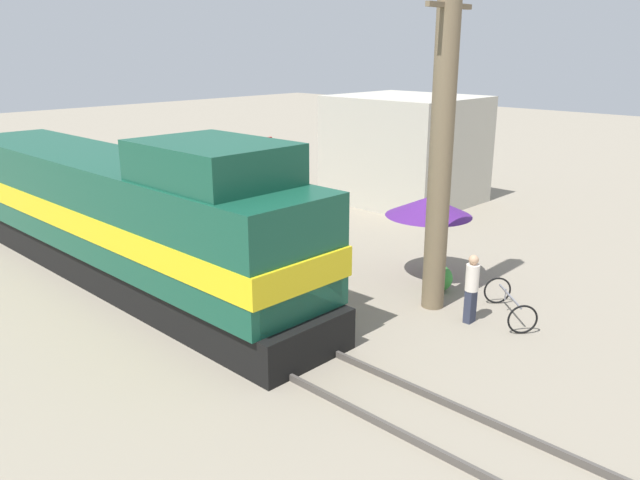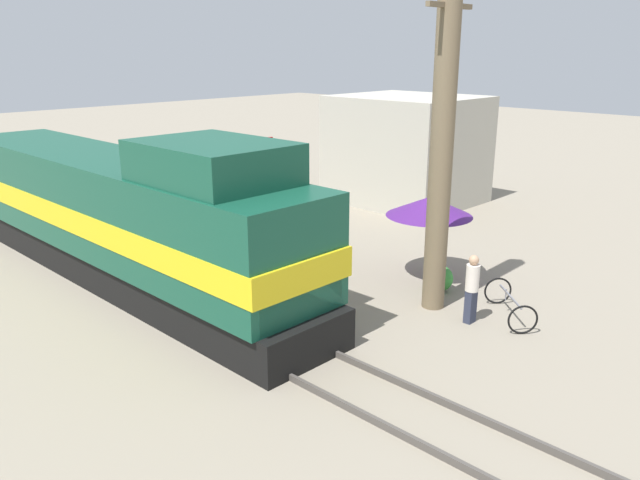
{
  "view_description": "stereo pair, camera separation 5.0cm",
  "coord_description": "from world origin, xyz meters",
  "px_view_note": "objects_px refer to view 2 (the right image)",
  "views": [
    {
      "loc": [
        -8.66,
        -11.25,
        6.69
      ],
      "look_at": [
        1.2,
        -1.72,
        2.45
      ],
      "focal_mm": 35.0,
      "sensor_mm": 36.0,
      "label": 1
    },
    {
      "loc": [
        -8.62,
        -11.28,
        6.69
      ],
      "look_at": [
        1.2,
        -1.72,
        2.45
      ],
      "focal_mm": 35.0,
      "sensor_mm": 36.0,
      "label": 2
    }
  ],
  "objects_px": {
    "locomotive": "(124,216)",
    "utility_pole": "(442,145)",
    "billboard_sign": "(246,170)",
    "vendor_umbrella": "(429,206)",
    "bicycle": "(510,304)",
    "person_bystander": "(472,286)"
  },
  "relations": [
    {
      "from": "utility_pole",
      "to": "billboard_sign",
      "type": "distance_m",
      "value": 7.32
    },
    {
      "from": "utility_pole",
      "to": "person_bystander",
      "type": "xyz_separation_m",
      "value": [
        -0.21,
        -1.26,
        -3.38
      ]
    },
    {
      "from": "utility_pole",
      "to": "vendor_umbrella",
      "type": "relative_size",
      "value": 3.41
    },
    {
      "from": "utility_pole",
      "to": "person_bystander",
      "type": "height_order",
      "value": "utility_pole"
    },
    {
      "from": "billboard_sign",
      "to": "locomotive",
      "type": "bearing_deg",
      "value": 171.83
    },
    {
      "from": "utility_pole",
      "to": "vendor_umbrella",
      "type": "height_order",
      "value": "utility_pole"
    },
    {
      "from": "utility_pole",
      "to": "person_bystander",
      "type": "bearing_deg",
      "value": -99.46
    },
    {
      "from": "vendor_umbrella",
      "to": "billboard_sign",
      "type": "xyz_separation_m",
      "value": [
        -2.12,
        5.78,
        0.61
      ]
    },
    {
      "from": "locomotive",
      "to": "utility_pole",
      "type": "bearing_deg",
      "value": -58.95
    },
    {
      "from": "locomotive",
      "to": "vendor_umbrella",
      "type": "distance_m",
      "value": 8.97
    },
    {
      "from": "vendor_umbrella",
      "to": "locomotive",
      "type": "bearing_deg",
      "value": 134.63
    },
    {
      "from": "locomotive",
      "to": "person_bystander",
      "type": "relative_size",
      "value": 9.29
    },
    {
      "from": "billboard_sign",
      "to": "bicycle",
      "type": "bearing_deg",
      "value": -82.29
    },
    {
      "from": "locomotive",
      "to": "vendor_umbrella",
      "type": "xyz_separation_m",
      "value": [
        6.3,
        -6.38,
        0.28
      ]
    },
    {
      "from": "vendor_umbrella",
      "to": "bicycle",
      "type": "height_order",
      "value": "vendor_umbrella"
    },
    {
      "from": "billboard_sign",
      "to": "person_bystander",
      "type": "bearing_deg",
      "value": -88.09
    },
    {
      "from": "vendor_umbrella",
      "to": "person_bystander",
      "type": "xyz_separation_m",
      "value": [
        -1.84,
        -2.63,
        -1.26
      ]
    },
    {
      "from": "vendor_umbrella",
      "to": "billboard_sign",
      "type": "height_order",
      "value": "billboard_sign"
    },
    {
      "from": "utility_pole",
      "to": "billboard_sign",
      "type": "height_order",
      "value": "utility_pole"
    },
    {
      "from": "locomotive",
      "to": "billboard_sign",
      "type": "distance_m",
      "value": 4.31
    },
    {
      "from": "utility_pole",
      "to": "bicycle",
      "type": "height_order",
      "value": "utility_pole"
    },
    {
      "from": "person_bystander",
      "to": "billboard_sign",
      "type": "bearing_deg",
      "value": 91.91
    }
  ]
}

